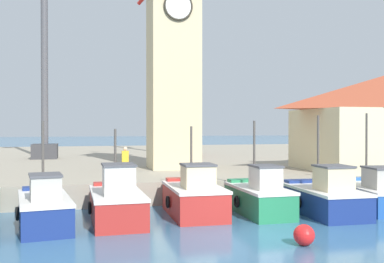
# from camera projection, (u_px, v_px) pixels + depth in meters

# --- Properties ---
(ground_plane) EXTENTS (300.00, 300.00, 0.00)m
(ground_plane) POSITION_uv_depth(u_px,v_px,m) (249.00, 234.00, 15.68)
(ground_plane) COLOR #386689
(quay_wharf) EXTENTS (120.00, 40.00, 1.12)m
(quay_wharf) POSITION_uv_depth(u_px,v_px,m) (146.00, 161.00, 41.16)
(quay_wharf) COLOR #9E937F
(quay_wharf) RESTS_ON ground
(fishing_boat_left_outer) EXTENTS (2.40, 4.78, 3.98)m
(fishing_boat_left_outer) POSITION_uv_depth(u_px,v_px,m) (44.00, 208.00, 16.83)
(fishing_boat_left_outer) COLOR navy
(fishing_boat_left_outer) RESTS_ON ground
(fishing_boat_left_inner) EXTENTS (2.13, 4.67, 3.67)m
(fishing_boat_left_inner) POSITION_uv_depth(u_px,v_px,m) (117.00, 202.00, 17.73)
(fishing_boat_left_inner) COLOR #AD2823
(fishing_boat_left_inner) RESTS_ON ground
(fishing_boat_mid_left) EXTENTS (2.23, 4.17, 3.78)m
(fishing_boat_mid_left) POSITION_uv_depth(u_px,v_px,m) (194.00, 197.00, 18.94)
(fishing_boat_mid_left) COLOR #AD2823
(fishing_boat_mid_left) RESTS_ON ground
(fishing_boat_center) EXTENTS (1.91, 4.16, 4.03)m
(fishing_boat_center) POSITION_uv_depth(u_px,v_px,m) (259.00, 197.00, 19.29)
(fishing_boat_center) COLOR #237A4C
(fishing_boat_center) RESTS_ON ground
(fishing_boat_mid_right) EXTENTS (2.27, 4.47, 4.26)m
(fishing_boat_mid_right) POSITION_uv_depth(u_px,v_px,m) (325.00, 197.00, 19.20)
(fishing_boat_mid_right) COLOR navy
(fishing_boat_mid_right) RESTS_ON ground
(fishing_boat_right_inner) EXTENTS (2.73, 5.01, 4.39)m
(fishing_boat_right_inner) POSITION_uv_depth(u_px,v_px,m) (373.00, 194.00, 20.52)
(fishing_boat_right_inner) COLOR #2356A8
(fishing_boat_right_inner) RESTS_ON ground
(clock_tower) EXTENTS (3.50, 3.50, 15.99)m
(clock_tower) POSITION_uv_depth(u_px,v_px,m) (173.00, 48.00, 28.32)
(clock_tower) COLOR beige
(clock_tower) RESTS_ON quay_wharf
(port_crane_near) EXTENTS (4.97, 7.38, 18.69)m
(port_crane_near) POSITION_uv_depth(u_px,v_px,m) (185.00, 80.00, 40.17)
(port_crane_near) COLOR maroon
(port_crane_near) RESTS_ON quay_wharf
(port_crane_far) EXTENTS (4.85, 6.90, 20.83)m
(port_crane_far) POSITION_uv_depth(u_px,v_px,m) (45.00, 59.00, 36.67)
(port_crane_far) COLOR #353539
(port_crane_far) RESTS_ON quay_wharf
(mooring_buoy) EXTENTS (0.68, 0.68, 0.68)m
(mooring_buoy) POSITION_uv_depth(u_px,v_px,m) (304.00, 235.00, 14.20)
(mooring_buoy) COLOR red
(mooring_buoy) RESTS_ON ground
(dock_worker_near_tower) EXTENTS (0.34, 0.22, 1.62)m
(dock_worker_near_tower) POSITION_uv_depth(u_px,v_px,m) (125.00, 162.00, 22.79)
(dock_worker_near_tower) COLOR #33333D
(dock_worker_near_tower) RESTS_ON quay_wharf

